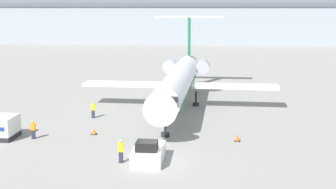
{
  "coord_description": "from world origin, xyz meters",
  "views": [
    {
      "loc": [
        4.32,
        -34.4,
        11.98
      ],
      "look_at": [
        0.0,
        11.12,
        3.29
      ],
      "focal_mm": 50.0,
      "sensor_mm": 36.0,
      "label": 1
    }
  ],
  "objects_px": {
    "airplane_main": "(179,79)",
    "worker_by_wing": "(93,109)",
    "traffic_cone_right": "(237,137)",
    "traffic_cone_left": "(94,131)",
    "luggage_cart": "(4,127)",
    "worker_on_apron": "(33,129)",
    "worker_near_tug": "(121,151)",
    "pushback_tug": "(148,153)"
  },
  "relations": [
    {
      "from": "airplane_main",
      "to": "traffic_cone_right",
      "type": "height_order",
      "value": "airplane_main"
    },
    {
      "from": "luggage_cart",
      "to": "worker_on_apron",
      "type": "distance_m",
      "value": 2.73
    },
    {
      "from": "airplane_main",
      "to": "traffic_cone_left",
      "type": "bearing_deg",
      "value": -118.79
    },
    {
      "from": "airplane_main",
      "to": "worker_on_apron",
      "type": "bearing_deg",
      "value": -129.22
    },
    {
      "from": "airplane_main",
      "to": "worker_by_wing",
      "type": "xyz_separation_m",
      "value": [
        -8.91,
        -6.61,
        -2.39
      ]
    },
    {
      "from": "luggage_cart",
      "to": "worker_by_wing",
      "type": "height_order",
      "value": "luggage_cart"
    },
    {
      "from": "luggage_cart",
      "to": "worker_near_tug",
      "type": "bearing_deg",
      "value": -25.49
    },
    {
      "from": "worker_near_tug",
      "to": "worker_on_apron",
      "type": "bearing_deg",
      "value": 148.01
    },
    {
      "from": "traffic_cone_right",
      "to": "worker_by_wing",
      "type": "bearing_deg",
      "value": 153.69
    },
    {
      "from": "airplane_main",
      "to": "worker_near_tug",
      "type": "bearing_deg",
      "value": -98.32
    },
    {
      "from": "worker_near_tug",
      "to": "traffic_cone_right",
      "type": "distance_m",
      "value": 11.52
    },
    {
      "from": "airplane_main",
      "to": "traffic_cone_left",
      "type": "height_order",
      "value": "airplane_main"
    },
    {
      "from": "worker_on_apron",
      "to": "worker_by_wing",
      "type": "bearing_deg",
      "value": 68.14
    },
    {
      "from": "airplane_main",
      "to": "traffic_cone_left",
      "type": "distance_m",
      "value": 15.22
    },
    {
      "from": "worker_on_apron",
      "to": "pushback_tug",
      "type": "bearing_deg",
      "value": -25.16
    },
    {
      "from": "worker_on_apron",
      "to": "traffic_cone_right",
      "type": "bearing_deg",
      "value": 3.09
    },
    {
      "from": "worker_by_wing",
      "to": "traffic_cone_right",
      "type": "xyz_separation_m",
      "value": [
        15.15,
        -7.49,
        -0.59
      ]
    },
    {
      "from": "pushback_tug",
      "to": "traffic_cone_left",
      "type": "distance_m",
      "value": 9.64
    },
    {
      "from": "airplane_main",
      "to": "luggage_cart",
      "type": "height_order",
      "value": "airplane_main"
    },
    {
      "from": "worker_on_apron",
      "to": "traffic_cone_left",
      "type": "height_order",
      "value": "worker_on_apron"
    },
    {
      "from": "worker_near_tug",
      "to": "traffic_cone_right",
      "type": "relative_size",
      "value": 2.48
    },
    {
      "from": "worker_near_tug",
      "to": "traffic_cone_left",
      "type": "bearing_deg",
      "value": 117.83
    },
    {
      "from": "traffic_cone_left",
      "to": "traffic_cone_right",
      "type": "relative_size",
      "value": 0.81
    },
    {
      "from": "pushback_tug",
      "to": "traffic_cone_right",
      "type": "bearing_deg",
      "value": 41.34
    },
    {
      "from": "traffic_cone_left",
      "to": "worker_by_wing",
      "type": "bearing_deg",
      "value": 105.02
    },
    {
      "from": "traffic_cone_left",
      "to": "worker_near_tug",
      "type": "bearing_deg",
      "value": -62.17
    },
    {
      "from": "worker_near_tug",
      "to": "traffic_cone_left",
      "type": "distance_m",
      "value": 8.87
    },
    {
      "from": "worker_near_tug",
      "to": "traffic_cone_right",
      "type": "xyz_separation_m",
      "value": [
        9.29,
        6.79,
        -0.63
      ]
    },
    {
      "from": "airplane_main",
      "to": "worker_on_apron",
      "type": "xyz_separation_m",
      "value": [
        -12.32,
        -15.1,
        -2.44
      ]
    },
    {
      "from": "traffic_cone_right",
      "to": "traffic_cone_left",
      "type": "bearing_deg",
      "value": 175.62
    },
    {
      "from": "airplane_main",
      "to": "traffic_cone_right",
      "type": "distance_m",
      "value": 15.7
    },
    {
      "from": "traffic_cone_right",
      "to": "luggage_cart",
      "type": "bearing_deg",
      "value": -177.12
    },
    {
      "from": "traffic_cone_left",
      "to": "traffic_cone_right",
      "type": "xyz_separation_m",
      "value": [
        13.41,
        -1.03,
        0.07
      ]
    },
    {
      "from": "pushback_tug",
      "to": "worker_on_apron",
      "type": "xyz_separation_m",
      "value": [
        -11.35,
        5.33,
        0.2
      ]
    },
    {
      "from": "worker_near_tug",
      "to": "worker_by_wing",
      "type": "relative_size",
      "value": 1.03
    },
    {
      "from": "worker_on_apron",
      "to": "traffic_cone_right",
      "type": "xyz_separation_m",
      "value": [
        18.55,
        1.0,
        -0.55
      ]
    },
    {
      "from": "worker_near_tug",
      "to": "worker_on_apron",
      "type": "relative_size",
      "value": 1.07
    },
    {
      "from": "worker_by_wing",
      "to": "worker_on_apron",
      "type": "xyz_separation_m",
      "value": [
        -3.41,
        -8.49,
        -0.04
      ]
    },
    {
      "from": "airplane_main",
      "to": "pushback_tug",
      "type": "distance_m",
      "value": 20.62
    },
    {
      "from": "luggage_cart",
      "to": "traffic_cone_left",
      "type": "xyz_separation_m",
      "value": [
        7.87,
        2.1,
        -0.75
      ]
    },
    {
      "from": "airplane_main",
      "to": "worker_by_wing",
      "type": "relative_size",
      "value": 17.78
    },
    {
      "from": "airplane_main",
      "to": "luggage_cart",
      "type": "relative_size",
      "value": 10.87
    }
  ]
}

